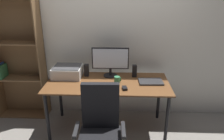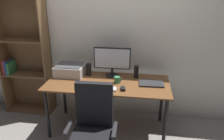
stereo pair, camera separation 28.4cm
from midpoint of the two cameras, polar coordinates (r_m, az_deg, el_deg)
The scene contains 13 objects.
ground_plane at distance 3.28m, azimuth -3.61°, elevation -15.21°, with size 12.00×12.00×0.00m, color gray.
back_wall at distance 3.27m, azimuth -3.16°, elevation 9.64°, with size 6.40×0.10×2.60m, color silver.
desk at distance 2.95m, azimuth -3.89°, elevation -4.71°, with size 1.65×0.75×0.74m.
monitor at distance 3.04m, azimuth -3.12°, elevation 2.60°, with size 0.52×0.20×0.42m.
keyboard at distance 2.71m, azimuth -4.49°, elevation -5.09°, with size 0.29×0.11×0.02m, color #B7BABC.
mouse at distance 2.70m, azimuth 0.38°, elevation -4.90°, with size 0.06×0.10×0.03m, color black.
coffee_mug at distance 2.88m, azimuth -1.46°, elevation -2.63°, with size 0.09×0.08×0.09m.
laptop at distance 2.93m, azimuth 7.49°, elevation -3.12°, with size 0.32×0.23×0.02m, color #2D2D30.
speaker_left at distance 3.14m, azimuth -9.37°, elevation -0.10°, with size 0.06×0.07×0.17m, color black.
speaker_right at distance 3.08m, azimuth 3.34°, elevation -0.28°, with size 0.06×0.07×0.17m, color black.
printer at distance 3.16m, azimuth -14.23°, elevation -0.43°, with size 0.40×0.34×0.16m.
office_chair at distance 2.40m, azimuth -6.65°, elevation -17.05°, with size 0.54×0.54×1.01m.
bookshelf at distance 3.62m, azimuth -25.90°, elevation 2.15°, with size 0.76×0.28×1.83m.
Camera 1 is at (0.16, -2.66, 1.92)m, focal length 34.56 mm.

